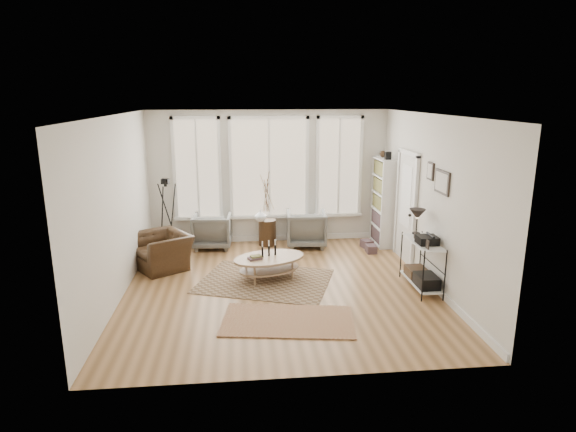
{
  "coord_description": "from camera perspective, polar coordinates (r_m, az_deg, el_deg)",
  "views": [
    {
      "loc": [
        -0.64,
        -7.69,
        3.21
      ],
      "look_at": [
        0.2,
        0.6,
        1.1
      ],
      "focal_mm": 30.0,
      "sensor_mm": 36.0,
      "label": 1
    }
  ],
  "objects": [
    {
      "name": "low_shelf",
      "position": [
        8.43,
        15.59,
        -5.0
      ],
      "size": [
        0.38,
        1.08,
        1.3
      ],
      "color": "white",
      "rests_on": "ground"
    },
    {
      "name": "vase",
      "position": [
        10.32,
        -3.28,
        0.07
      ],
      "size": [
        0.31,
        0.31,
        0.26
      ],
      "primitive_type": "imported",
      "rotation": [
        0.0,
        0.0,
        0.34
      ],
      "color": "silver",
      "rests_on": "side_table"
    },
    {
      "name": "room",
      "position": [
        7.95,
        -0.88,
        1.24
      ],
      "size": [
        5.5,
        5.54,
        2.9
      ],
      "color": "#A7794B",
      "rests_on": "ground"
    },
    {
      "name": "armchair_left",
      "position": [
        10.47,
        -8.95,
        -1.7
      ],
      "size": [
        0.85,
        0.87,
        0.74
      ],
      "primitive_type": "imported",
      "rotation": [
        0.0,
        0.0,
        3.08
      ],
      "color": "slate",
      "rests_on": "ground"
    },
    {
      "name": "armchair_right",
      "position": [
        10.44,
        2.17,
        -1.48
      ],
      "size": [
        0.89,
        0.92,
        0.78
      ],
      "primitive_type": "imported",
      "rotation": [
        0.0,
        0.0,
        3.07
      ],
      "color": "slate",
      "rests_on": "ground"
    },
    {
      "name": "bay_window",
      "position": [
        10.55,
        -2.25,
        5.46
      ],
      "size": [
        4.14,
        0.12,
        2.24
      ],
      "color": "tan",
      "rests_on": "ground"
    },
    {
      "name": "accent_chair",
      "position": [
        9.44,
        -14.72,
        -4.03
      ],
      "size": [
        1.35,
        1.32,
        0.67
      ],
      "primitive_type": "imported",
      "rotation": [
        0.0,
        0.0,
        -0.97
      ],
      "color": "#392515",
      "rests_on": "ground"
    },
    {
      "name": "wall_art",
      "position": [
        8.2,
        17.45,
        4.19
      ],
      "size": [
        0.04,
        0.88,
        0.44
      ],
      "color": "black",
      "rests_on": "ground"
    },
    {
      "name": "book_stack_far",
      "position": [
        10.2,
        9.82,
        -3.86
      ],
      "size": [
        0.2,
        0.26,
        0.17
      ],
      "primitive_type": "cube",
      "rotation": [
        0.0,
        0.0,
        -0.0
      ],
      "color": "brown",
      "rests_on": "ground"
    },
    {
      "name": "tripod_camera",
      "position": [
        10.39,
        -14.09,
        -0.18
      ],
      "size": [
        0.54,
        0.54,
        1.53
      ],
      "color": "black",
      "rests_on": "ground"
    },
    {
      "name": "rug_main",
      "position": [
        8.6,
        -2.75,
        -7.68
      ],
      "size": [
        2.64,
        2.3,
        0.01
      ],
      "primitive_type": "cube",
      "rotation": [
        0.0,
        0.0,
        -0.33
      ],
      "color": "brown",
      "rests_on": "ground"
    },
    {
      "name": "door",
      "position": [
        9.64,
        13.83,
        1.28
      ],
      "size": [
        0.09,
        1.06,
        2.22
      ],
      "color": "silver",
      "rests_on": "ground"
    },
    {
      "name": "book_stack_near",
      "position": [
        10.53,
        9.31,
        -3.27
      ],
      "size": [
        0.27,
        0.3,
        0.17
      ],
      "primitive_type": "cube",
      "rotation": [
        0.0,
        0.0,
        0.28
      ],
      "color": "brown",
      "rests_on": "ground"
    },
    {
      "name": "rug_runner",
      "position": [
        7.17,
        -0.0,
        -12.26
      ],
      "size": [
        2.04,
        1.33,
        0.01
      ],
      "primitive_type": "cube",
      "rotation": [
        0.0,
        0.0,
        -0.15
      ],
      "color": "brown",
      "rests_on": "ground"
    },
    {
      "name": "coffee_table",
      "position": [
        8.6,
        -2.3,
        -5.44
      ],
      "size": [
        1.5,
        1.21,
        0.6
      ],
      "color": "#A1815D",
      "rests_on": "ground"
    },
    {
      "name": "bookcase",
      "position": [
        10.63,
        11.19,
        1.68
      ],
      "size": [
        0.31,
        0.85,
        2.06
      ],
      "color": "white",
      "rests_on": "ground"
    },
    {
      "name": "side_table",
      "position": [
        10.4,
        -2.5,
        0.59
      ],
      "size": [
        0.38,
        0.38,
        1.59
      ],
      "color": "#392515",
      "rests_on": "ground"
    }
  ]
}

